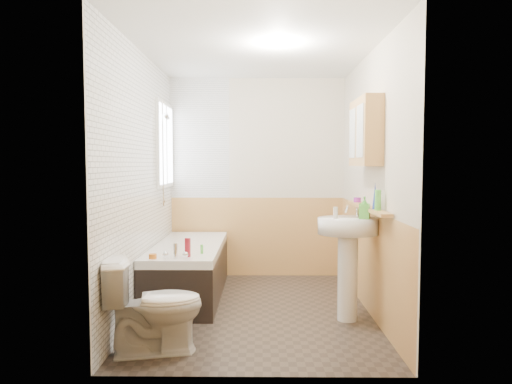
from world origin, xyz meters
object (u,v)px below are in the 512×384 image
at_px(toilet, 154,306).
at_px(pine_shelf, 367,208).
at_px(bathtub, 189,269).
at_px(medicine_cabinet, 365,132).
at_px(sink, 348,247).

bearing_deg(toilet, pine_shelf, -76.74).
height_order(bathtub, medicine_cabinet, medicine_cabinet).
height_order(sink, pine_shelf, sink).
xyz_separation_m(sink, medicine_cabinet, (0.17, 0.14, 1.05)).
bearing_deg(toilet, sink, -77.72).
xyz_separation_m(toilet, pine_shelf, (1.80, 0.86, 0.66)).
distance_m(bathtub, medicine_cabinet, 2.33).
distance_m(pine_shelf, medicine_cabinet, 0.70).
height_order(bathtub, pine_shelf, pine_shelf).
relative_size(sink, medicine_cabinet, 1.54).
distance_m(toilet, pine_shelf, 2.10).
relative_size(toilet, sink, 0.69).
height_order(toilet, pine_shelf, pine_shelf).
bearing_deg(medicine_cabinet, pine_shelf, -15.54).
relative_size(bathtub, sink, 1.64).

